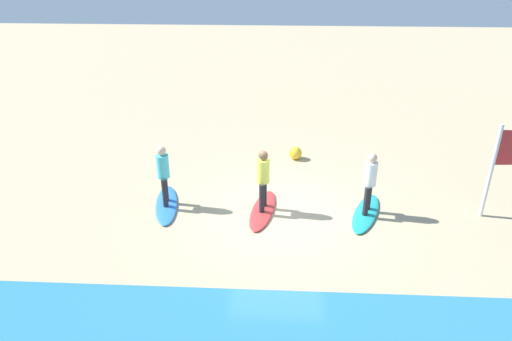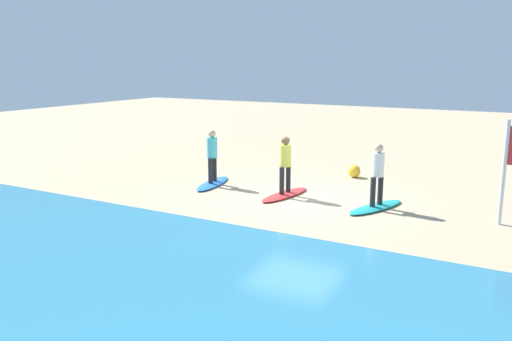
# 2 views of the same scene
# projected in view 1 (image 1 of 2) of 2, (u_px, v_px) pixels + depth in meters

# --- Properties ---
(ground_plane) EXTENTS (60.00, 60.00, 0.00)m
(ground_plane) POSITION_uv_depth(u_px,v_px,m) (278.00, 215.00, 12.18)
(ground_plane) COLOR tan
(surfboard_teal) EXTENTS (1.24, 2.17, 0.09)m
(surfboard_teal) POSITION_uv_depth(u_px,v_px,m) (366.00, 213.00, 12.17)
(surfboard_teal) COLOR teal
(surfboard_teal) RESTS_ON ground
(surfer_teal) EXTENTS (0.32, 0.44, 1.64)m
(surfer_teal) POSITION_uv_depth(u_px,v_px,m) (370.00, 179.00, 11.73)
(surfer_teal) COLOR #232328
(surfer_teal) RESTS_ON surfboard_teal
(surfboard_red) EXTENTS (0.86, 2.16, 0.09)m
(surfboard_red) POSITION_uv_depth(u_px,v_px,m) (263.00, 210.00, 12.31)
(surfboard_red) COLOR red
(surfboard_red) RESTS_ON ground
(surfer_red) EXTENTS (0.32, 0.46, 1.64)m
(surfer_red) POSITION_uv_depth(u_px,v_px,m) (263.00, 176.00, 11.87)
(surfer_red) COLOR #232328
(surfer_red) RESTS_ON surfboard_red
(surfboard_blue) EXTENTS (0.93, 2.17, 0.09)m
(surfboard_blue) POSITION_uv_depth(u_px,v_px,m) (166.00, 205.00, 12.56)
(surfboard_blue) COLOR blue
(surfboard_blue) RESTS_ON ground
(surfer_blue) EXTENTS (0.32, 0.45, 1.64)m
(surfer_blue) POSITION_uv_depth(u_px,v_px,m) (163.00, 171.00, 12.12)
(surfer_blue) COLOR #232328
(surfer_blue) RESTS_ON surfboard_blue
(beach_ball) EXTENTS (0.41, 0.41, 0.41)m
(beach_ball) POSITION_uv_depth(u_px,v_px,m) (295.00, 153.00, 15.19)
(beach_ball) COLOR yellow
(beach_ball) RESTS_ON ground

